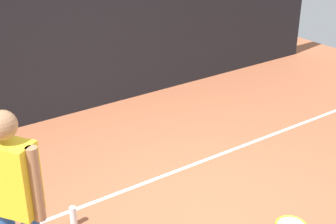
# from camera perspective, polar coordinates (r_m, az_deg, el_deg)

# --- Properties ---
(ground_plane) EXTENTS (12.00, 12.00, 0.00)m
(ground_plane) POSITION_cam_1_polar(r_m,az_deg,el_deg) (5.25, 2.56, -11.47)
(ground_plane) COLOR #9E5638
(back_fence) EXTENTS (10.00, 0.10, 2.95)m
(back_fence) POSITION_cam_1_polar(r_m,az_deg,el_deg) (7.04, -12.48, 10.90)
(back_fence) COLOR black
(back_fence) RESTS_ON ground
(court_line) EXTENTS (9.00, 0.05, 0.00)m
(court_line) POSITION_cam_1_polar(r_m,az_deg,el_deg) (5.73, -1.79, -8.00)
(court_line) COLOR white
(court_line) RESTS_ON ground
(tennis_player) EXTENTS (0.41, 0.45, 1.70)m
(tennis_player) POSITION_cam_1_polar(r_m,az_deg,el_deg) (3.93, -17.70, -9.64)
(tennis_player) COLOR #2659A5
(tennis_player) RESTS_ON ground
(water_bottle) EXTENTS (0.07, 0.07, 0.22)m
(water_bottle) POSITION_cam_1_polar(r_m,az_deg,el_deg) (5.08, -11.12, -11.97)
(water_bottle) COLOR white
(water_bottle) RESTS_ON ground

